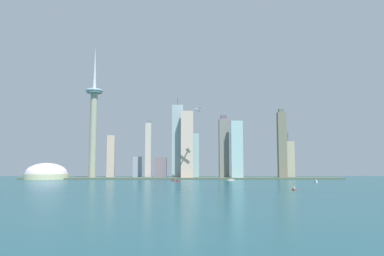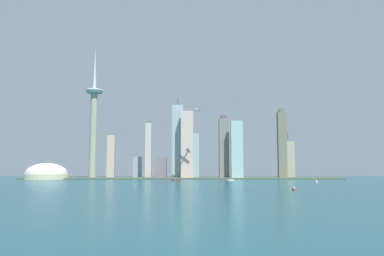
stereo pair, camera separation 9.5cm
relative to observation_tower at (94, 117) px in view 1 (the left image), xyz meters
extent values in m
plane|color=#1B4A55|center=(199.71, -458.16, -137.29)|extent=(6000.00, 6000.00, 0.00)
cube|color=#495543|center=(199.71, -22.89, -135.86)|extent=(688.21, 54.93, 2.86)
cylinder|color=#9A9E87|center=(0.00, 0.00, -38.70)|extent=(15.49, 15.49, 197.20)
ellipsoid|color=#87ACBA|center=(0.00, 0.00, 59.90)|extent=(38.84, 38.84, 11.19)
torus|color=#9A9E87|center=(0.00, 0.00, 55.98)|extent=(35.25, 35.25, 2.24)
cone|color=silver|center=(0.00, 0.00, 114.01)|extent=(7.74, 7.74, 97.03)
cylinder|color=beige|center=(-88.34, -33.71, -131.48)|extent=(90.49, 90.49, 11.63)
ellipsoid|color=silver|center=(-88.34, -33.71, -125.66)|extent=(85.96, 85.96, 45.30)
cube|color=#6E6D59|center=(421.74, -8.11, -63.68)|extent=(18.65, 14.19, 147.24)
cube|color=#576455|center=(421.74, -8.11, 14.00)|extent=(11.19, 8.51, 8.12)
cube|color=#99A0B1|center=(91.84, 63.25, -112.47)|extent=(19.75, 19.81, 49.65)
cube|color=beige|center=(31.41, 47.93, -87.56)|extent=(17.37, 15.99, 99.47)
cube|color=#98B0BB|center=(188.67, 15.11, -54.16)|extent=(24.87, 24.38, 166.27)
cylinder|color=#4C4C51|center=(188.67, 15.11, 37.54)|extent=(1.60, 1.60, 17.13)
cube|color=slate|center=(293.96, 11.35, -70.34)|extent=(21.68, 24.22, 133.91)
cube|color=#5D5064|center=(293.96, 11.35, 1.20)|extent=(13.01, 14.53, 9.17)
cube|color=#A9A58A|center=(446.66, 33.33, -94.93)|extent=(26.38, 13.00, 84.73)
cylinder|color=#4C4C51|center=(446.66, 33.33, -42.45)|extent=(1.60, 1.60, 20.22)
cube|color=#8EB5BA|center=(229.10, 11.13, -86.74)|extent=(15.98, 12.29, 101.11)
cube|color=beige|center=(210.25, -15.56, -63.12)|extent=(26.72, 21.27, 148.35)
cube|color=slate|center=(148.53, 38.60, -113.67)|extent=(27.48, 18.10, 47.26)
cube|color=#9FC5C7|center=(319.02, -21.96, -74.08)|extent=(25.59, 13.66, 126.44)
cube|color=beige|center=(122.35, 18.37, -74.66)|extent=(13.12, 21.39, 125.26)
cube|color=#50646A|center=(122.35, 18.37, -9.23)|extent=(7.87, 12.83, 5.59)
cube|color=#A8272B|center=(183.69, -124.96, -136.50)|extent=(7.26, 8.15, 1.59)
cube|color=#2F3641|center=(183.69, -124.96, -134.71)|extent=(3.82, 4.07, 2.00)
cube|color=beige|center=(295.37, -104.60, -136.51)|extent=(16.26, 13.48, 1.56)
cube|color=#99AAB2|center=(295.37, -104.60, -134.94)|extent=(7.93, 7.06, 1.59)
cylinder|color=silver|center=(295.37, -104.60, -132.04)|extent=(0.24, 0.24, 4.20)
cube|color=red|center=(341.65, -372.36, -136.69)|extent=(2.79, 9.54, 1.21)
cube|color=#9BA9A1|center=(341.65, -372.36, -134.76)|extent=(1.94, 4.20, 2.64)
cube|color=#AB2926|center=(193.13, -159.01, -136.32)|extent=(5.74, 6.34, 1.95)
cube|color=#343B46|center=(193.13, -159.01, -134.33)|extent=(2.88, 3.08, 2.04)
cube|color=white|center=(434.91, -181.49, -136.10)|extent=(3.82, 8.00, 2.39)
cube|color=#A29F9B|center=(434.91, -181.49, -133.50)|extent=(2.39, 3.62, 2.80)
cylinder|color=silver|center=(232.47, -88.42, 3.50)|extent=(13.03, 28.14, 2.82)
sphere|color=silver|center=(227.28, -101.99, 3.50)|extent=(2.82, 2.82, 2.82)
cube|color=silver|center=(232.47, -88.42, 4.77)|extent=(31.25, 15.16, 0.50)
cube|color=silver|center=(236.84, -77.02, 3.92)|extent=(11.44, 6.61, 0.40)
cube|color=#2D333D|center=(236.84, -77.02, 7.41)|extent=(1.47, 2.79, 5.00)
camera|label=1|loc=(210.40, -830.96, -105.88)|focal=34.76mm
camera|label=2|loc=(210.49, -830.96, -105.88)|focal=34.76mm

